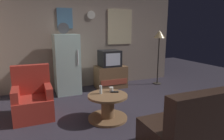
% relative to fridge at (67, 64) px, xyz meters
% --- Properties ---
extents(ground_plane, '(12.00, 12.00, 0.00)m').
position_rel_fridge_xyz_m(ground_plane, '(0.76, -1.99, -0.75)').
color(ground_plane, '#2D2833').
extents(wall_with_art, '(5.20, 0.12, 2.55)m').
position_rel_fridge_xyz_m(wall_with_art, '(0.76, 0.46, 0.53)').
color(wall_with_art, gray).
rests_on(wall_with_art, ground_plane).
extents(fridge, '(0.60, 0.62, 1.77)m').
position_rel_fridge_xyz_m(fridge, '(0.00, 0.00, 0.00)').
color(fridge, silver).
rests_on(fridge, ground_plane).
extents(tv_stand, '(0.84, 0.53, 0.61)m').
position_rel_fridge_xyz_m(tv_stand, '(1.20, 0.01, -0.45)').
color(tv_stand, brown).
rests_on(tv_stand, ground_plane).
extents(crt_tv, '(0.54, 0.51, 0.44)m').
position_rel_fridge_xyz_m(crt_tv, '(1.17, 0.01, 0.08)').
color(crt_tv, black).
rests_on(crt_tv, tv_stand).
extents(standing_lamp, '(0.32, 0.32, 1.59)m').
position_rel_fridge_xyz_m(standing_lamp, '(2.64, -0.19, 0.60)').
color(standing_lamp, '#332D28').
rests_on(standing_lamp, ground_plane).
extents(coffee_table, '(0.72, 0.72, 0.47)m').
position_rel_fridge_xyz_m(coffee_table, '(0.39, -1.82, -0.52)').
color(coffee_table, brown).
rests_on(coffee_table, ground_plane).
extents(wine_glass, '(0.05, 0.05, 0.15)m').
position_rel_fridge_xyz_m(wine_glass, '(0.30, -1.71, -0.21)').
color(wine_glass, silver).
rests_on(wine_glass, coffee_table).
extents(mug_ceramic_white, '(0.08, 0.08, 0.09)m').
position_rel_fridge_xyz_m(mug_ceramic_white, '(0.52, -1.68, -0.24)').
color(mug_ceramic_white, silver).
rests_on(mug_ceramic_white, coffee_table).
extents(remote_control, '(0.16, 0.10, 0.02)m').
position_rel_fridge_xyz_m(remote_control, '(0.56, -1.74, -0.28)').
color(remote_control, black).
rests_on(remote_control, coffee_table).
extents(armchair, '(0.68, 0.68, 0.96)m').
position_rel_fridge_xyz_m(armchair, '(-0.86, -1.17, -0.42)').
color(armchair, '#A52D23').
rests_on(armchair, ground_plane).
extents(couch, '(1.70, 0.80, 0.92)m').
position_rel_fridge_xyz_m(couch, '(1.33, -3.17, -0.44)').
color(couch, black).
rests_on(couch, ground_plane).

